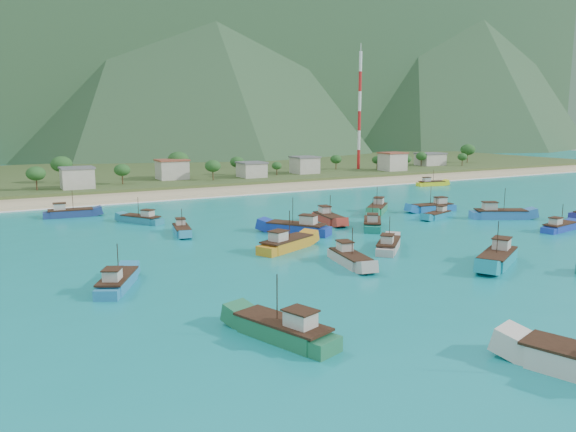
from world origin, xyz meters
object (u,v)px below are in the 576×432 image
boat_22 (297,229)px  boat_27 (499,214)px  radio_tower (360,111)px  boat_8 (286,245)px  boat_14 (141,220)px  boat_9 (350,259)px  boat_10 (372,225)px  boat_12 (182,231)px  boat_17 (69,214)px  boat_21 (438,216)px  boat_5 (498,259)px  boat_13 (328,219)px  boat_25 (559,228)px  boat_18 (377,209)px  boat_4 (388,246)px  boat_26 (117,283)px  boat_7 (284,331)px  boat_0 (433,208)px  boat_19 (431,184)px

boat_22 → boat_27: bearing=-44.5°
radio_tower → boat_27: (-34.53, -99.30, -23.23)m
boat_8 → boat_14: bearing=177.8°
radio_tower → boat_9: 145.07m
boat_10 → boat_12: size_ratio=1.12×
boat_14 → boat_17: size_ratio=0.90×
boat_21 → boat_14: bearing=48.6°
boat_5 → boat_14: (-37.11, 58.54, -0.25)m
radio_tower → boat_13: 112.32m
boat_13 → boat_22: (-11.38, -7.08, 0.18)m
radio_tower → boat_9: radio_tower is taller
boat_25 → boat_9: bearing=-98.4°
boat_5 → boat_18: boat_5 is taller
boat_10 → boat_14: boat_10 is taller
boat_4 → boat_21: bearing=79.2°
boat_22 → boat_12: bearing=115.0°
radio_tower → boat_25: 121.82m
boat_25 → radio_tower: bearing=153.0°
boat_12 → boat_26: 34.41m
boat_7 → boat_21: 75.15m
boat_0 → boat_7: bearing=133.9°
boat_13 → boat_19: boat_13 is taller
boat_14 → boat_17: boat_17 is taller
radio_tower → boat_18: 99.36m
boat_9 → boat_13: (15.59, 30.03, 0.03)m
boat_12 → boat_17: (-15.73, 29.28, 0.17)m
boat_27 → radio_tower: bearing=-170.6°
boat_10 → boat_12: bearing=-163.6°
boat_5 → boat_9: (-18.68, 10.75, -0.19)m
boat_21 → boat_26: size_ratio=0.85×
boat_4 → boat_19: (68.79, 64.31, -0.05)m
boat_0 → boat_10: (-24.99, -9.94, -0.01)m
boat_14 → boat_19: (97.80, 20.74, -0.02)m
boat_5 → boat_8: bearing=15.0°
boat_0 → boat_27: 15.20m
boat_19 → boat_22: bearing=-49.1°
boat_0 → boat_14: (-62.97, 17.48, -0.11)m
boat_4 → boat_12: 38.50m
boat_8 → boat_14: 38.22m
boat_8 → boat_21: boat_8 is taller
boat_22 → boat_26: boat_22 is taller
boat_4 → boat_26: boat_26 is taller
boat_13 → boat_18: size_ratio=1.06×
radio_tower → boat_4: 135.69m
boat_7 → boat_25: (71.42, 21.94, -0.23)m
boat_7 → boat_14: boat_7 is taller
boat_19 → boat_25: boat_19 is taller
boat_4 → boat_12: bearing=176.6°
boat_0 → boat_25: bearing=-164.1°
boat_5 → boat_8: 32.34m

